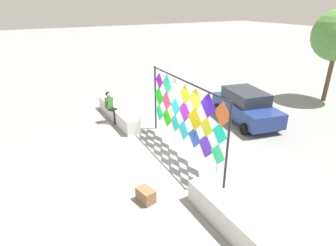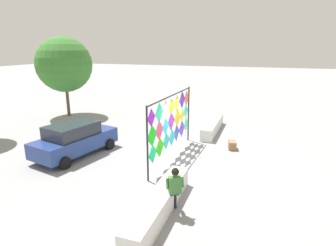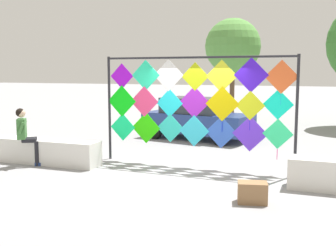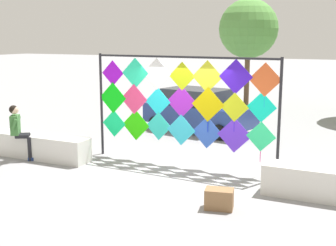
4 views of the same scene
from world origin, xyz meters
TOP-DOWN VIEW (x-y plane):
  - ground at (0.00, 0.00)m, footprint 120.00×120.00m
  - plaza_ledge_left at (-4.35, -0.43)m, footprint 4.04×0.62m
  - kite_display_rack at (-0.07, 0.62)m, footprint 5.01×0.25m
  - seated_vendor at (-4.15, -0.81)m, footprint 0.72×0.65m
  - parked_car at (-1.25, 4.81)m, footprint 4.08×2.44m
  - cardboard_box_large at (1.80, -1.83)m, footprint 0.60×0.46m
  - tree_far_right at (-1.34, 11.05)m, footprint 2.72×2.72m

SIDE VIEW (x-z plane):
  - ground at x=0.00m, z-range 0.00..0.00m
  - cardboard_box_large at x=1.80m, z-range 0.00..0.39m
  - plaza_ledge_left at x=-4.35m, z-range 0.00..0.65m
  - parked_car at x=-1.25m, z-range 0.01..1.49m
  - seated_vendor at x=-4.15m, z-range 0.13..1.62m
  - kite_display_rack at x=-0.07m, z-range 0.31..3.12m
  - tree_far_right at x=-1.34m, z-range 1.14..6.14m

